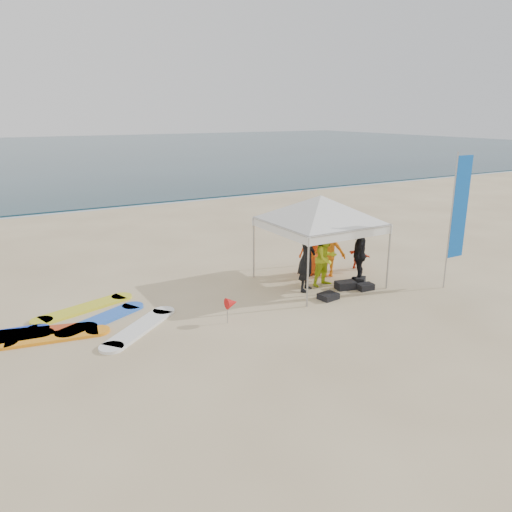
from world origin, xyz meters
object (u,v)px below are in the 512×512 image
object	(u,v)px
person_black_b	(359,254)
person_orange_b	(313,246)
person_yellow	(326,258)
person_orange_a	(329,250)
marker_pennant	(232,303)
person_black_a	(307,258)
person_seated	(358,256)
canopy_tent	(321,196)
feather_flag	(459,209)
surfboard_spread	(42,332)

from	to	relation	value
person_black_b	person_orange_b	size ratio (longest dim) A/B	0.96
person_yellow	person_orange_b	size ratio (longest dim) A/B	0.92
person_black_b	person_orange_b	distance (m)	1.49
person_orange_a	person_black_b	world-z (taller)	person_black_b
marker_pennant	person_yellow	bearing A→B (deg)	15.73
person_yellow	person_orange_a	world-z (taller)	person_orange_a
person_black_a	person_seated	world-z (taller)	person_black_a
canopy_tent	marker_pennant	xyz separation A→B (m)	(-3.56, -1.32, -2.11)
person_orange_b	marker_pennant	distance (m)	4.42
canopy_tent	marker_pennant	world-z (taller)	canopy_tent
feather_flag	person_yellow	bearing A→B (deg)	149.23
person_yellow	person_black_b	world-z (taller)	person_black_b
person_yellow	person_black_a	bearing A→B (deg)	176.37
person_orange_b	person_seated	bearing A→B (deg)	170.05
person_orange_b	marker_pennant	world-z (taller)	person_orange_b
person_black_b	person_orange_b	xyz separation A→B (m)	(-0.73, 1.30, 0.04)
person_black_a	person_orange_a	distance (m)	1.53
person_black_a	person_orange_b	bearing A→B (deg)	5.99
person_orange_b	surfboard_spread	world-z (taller)	person_orange_b
person_black_a	marker_pennant	world-z (taller)	person_black_a
surfboard_spread	person_orange_b	bearing A→B (deg)	3.18
feather_flag	marker_pennant	distance (m)	7.02
feather_flag	person_seated	bearing A→B (deg)	115.93
person_yellow	person_orange_b	world-z (taller)	person_orange_b
canopy_tent	feather_flag	xyz separation A→B (m)	(3.18, -2.18, -0.32)
surfboard_spread	person_orange_a	bearing A→B (deg)	0.36
person_black_a	person_seated	distance (m)	2.77
marker_pennant	person_orange_b	bearing A→B (deg)	27.89
person_black_a	person_orange_b	world-z (taller)	person_black_a
surfboard_spread	marker_pennant	bearing A→B (deg)	-21.62
person_black_a	person_black_b	xyz separation A→B (m)	(1.77, -0.19, -0.11)
person_yellow	canopy_tent	bearing A→B (deg)	87.86
person_orange_b	person_seated	world-z (taller)	person_orange_b
surfboard_spread	person_black_a	bearing A→B (deg)	-5.49
person_yellow	canopy_tent	world-z (taller)	canopy_tent
person_black_a	feather_flag	size ratio (longest dim) A/B	0.50
person_black_b	person_orange_b	bearing A→B (deg)	-101.74
canopy_tent	person_black_b	bearing A→B (deg)	-27.47
person_seated	feather_flag	world-z (taller)	feather_flag
person_yellow	surfboard_spread	xyz separation A→B (m)	(-7.67, 0.61, -0.78)
person_orange_b	surfboard_spread	bearing A→B (deg)	4.20
person_black_a	person_yellow	size ratio (longest dim) A/B	1.18
person_yellow	person_seated	xyz separation A→B (m)	(1.87, 0.75, -0.38)
person_black_b	marker_pennant	xyz separation A→B (m)	(-4.63, -0.76, -0.36)
person_seated	marker_pennant	bearing A→B (deg)	99.04
person_yellow	person_orange_a	xyz separation A→B (m)	(0.61, 0.66, 0.01)
person_black_b	canopy_tent	xyz separation A→B (m)	(-1.07, 0.56, 1.75)
person_orange_a	marker_pennant	world-z (taller)	person_orange_a
person_orange_a	marker_pennant	bearing A→B (deg)	49.49
person_seated	marker_pennant	distance (m)	5.74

